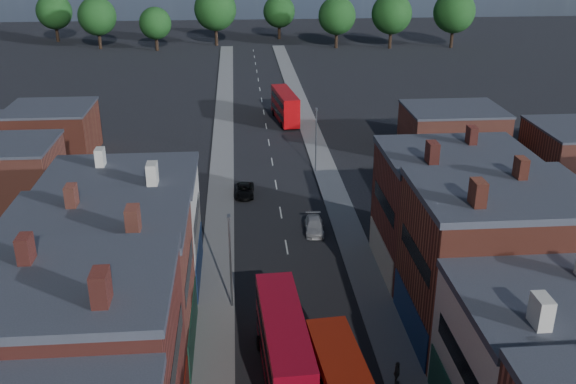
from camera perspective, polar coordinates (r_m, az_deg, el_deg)
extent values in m
cube|color=gray|center=(70.45, -6.05, -1.30)|extent=(3.00, 200.00, 0.12)
cube|color=gray|center=(71.23, 4.46, -0.96)|extent=(3.00, 200.00, 0.12)
cylinder|color=slate|center=(50.74, -5.14, -6.34)|extent=(0.16, 0.16, 8.00)
cube|color=slate|center=(48.93, -5.30, -2.24)|extent=(0.25, 0.70, 0.25)
cylinder|color=slate|center=(78.91, 2.50, 4.54)|extent=(0.16, 0.16, 8.00)
cube|color=slate|center=(77.76, 2.55, 7.34)|extent=(0.25, 0.70, 0.25)
cube|color=#B60A20|center=(43.57, -0.37, -13.67)|extent=(3.26, 11.81, 4.67)
cube|color=black|center=(44.11, -0.37, -14.62)|extent=(3.27, 10.88, 0.96)
cube|color=black|center=(42.92, -0.37, -12.48)|extent=(3.27, 10.88, 0.96)
cylinder|color=black|center=(47.75, -2.57, -13.25)|extent=(0.37, 1.08, 1.06)
cylinder|color=black|center=(48.00, 0.67, -13.02)|extent=(0.37, 1.08, 1.06)
cube|color=#B4070B|center=(100.54, -0.26, 7.68)|extent=(3.72, 11.10, 4.36)
cube|color=black|center=(100.76, -0.26, 7.22)|extent=(3.68, 10.25, 0.89)
cube|color=black|center=(100.28, -0.26, 8.26)|extent=(3.68, 10.25, 0.89)
cylinder|color=black|center=(97.58, -0.58, 5.98)|extent=(0.41, 1.02, 0.99)
cylinder|color=black|center=(98.05, 0.85, 6.06)|extent=(0.41, 1.02, 0.99)
cylinder|color=black|center=(104.16, -1.30, 7.06)|extent=(0.41, 1.02, 0.99)
cylinder|color=black|center=(104.60, 0.04, 7.13)|extent=(0.41, 1.02, 0.99)
imported|color=black|center=(72.99, -3.87, 0.14)|extent=(2.22, 4.53, 1.24)
imported|color=silver|center=(64.38, 2.35, -3.01)|extent=(2.09, 4.56, 1.29)
imported|color=#514C45|center=(44.84, 9.66, -15.59)|extent=(0.72, 1.12, 1.76)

